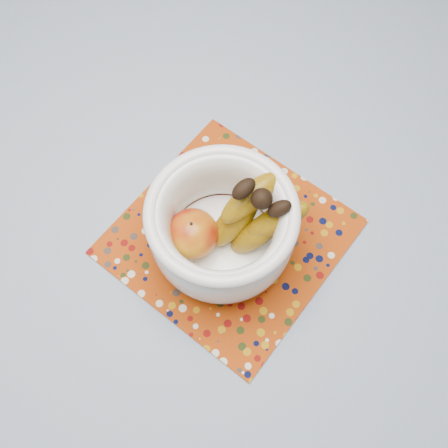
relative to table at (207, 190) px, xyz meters
The scene contains 4 objects.
table is the anchor object (origin of this frame).
tablecloth 0.08m from the table, ahead, with size 1.32×1.32×0.01m, color slate.
placemat 0.17m from the table, 34.27° to the right, with size 0.35×0.35×0.00m, color #9B3508.
fruit_bowl 0.24m from the table, 35.60° to the right, with size 0.26×0.25×0.18m.
Camera 1 is at (0.34, -0.36, 1.60)m, focal length 42.00 mm.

